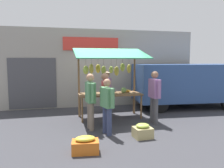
# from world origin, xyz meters

# --- Properties ---
(ground_plane) EXTENTS (40.00, 40.00, 0.00)m
(ground_plane) POSITION_xyz_m (0.00, 0.00, 0.00)
(ground_plane) COLOR #38383D
(street_backdrop) EXTENTS (9.00, 0.30, 3.40)m
(street_backdrop) POSITION_xyz_m (0.06, -2.20, 1.70)
(street_backdrop) COLOR #9E998E
(street_backdrop) RESTS_ON ground
(market_stall) EXTENTS (2.50, 1.46, 2.50)m
(market_stall) POSITION_xyz_m (-0.01, -0.06, 1.56)
(market_stall) COLOR brown
(market_stall) RESTS_ON ground
(vendor_with_sunhat) EXTENTS (0.42, 0.70, 1.63)m
(vendor_with_sunhat) POSITION_xyz_m (-0.06, -0.75, 0.96)
(vendor_with_sunhat) COLOR #232328
(vendor_with_sunhat) RESTS_ON ground
(shopper_with_ponytail) EXTENTS (0.31, 0.70, 1.67)m
(shopper_with_ponytail) POSITION_xyz_m (0.39, 0.95, 0.97)
(shopper_with_ponytail) COLOR navy
(shopper_with_ponytail) RESTS_ON ground
(shopper_with_shopping_bag) EXTENTS (0.23, 0.72, 1.71)m
(shopper_with_shopping_bag) POSITION_xyz_m (-1.24, 1.02, 1.00)
(shopper_with_shopping_bag) COLOR #4C4C51
(shopper_with_shopping_bag) RESTS_ON ground
(shopper_in_grey_tee) EXTENTS (0.33, 0.66, 1.56)m
(shopper_in_grey_tee) POSITION_xyz_m (0.50, 1.75, 0.89)
(shopper_in_grey_tee) COLOR navy
(shopper_in_grey_tee) RESTS_ON ground
(shopper_in_striped_shirt) EXTENTS (0.26, 0.71, 1.68)m
(shopper_in_striped_shirt) POSITION_xyz_m (0.88, 1.21, 0.97)
(shopper_in_striped_shirt) COLOR #726656
(shopper_in_striped_shirt) RESTS_ON ground
(parked_van) EXTENTS (4.53, 2.19, 1.88)m
(parked_van) POSITION_xyz_m (-3.47, -0.95, 1.12)
(parked_van) COLOR #2D4C84
(parked_van) RESTS_ON ground
(produce_crate_near) EXTENTS (0.50, 0.44, 0.39)m
(produce_crate_near) POSITION_xyz_m (-0.36, 2.25, 0.18)
(produce_crate_near) COLOR tan
(produce_crate_near) RESTS_ON ground
(produce_crate_side) EXTENTS (0.64, 0.46, 0.39)m
(produce_crate_side) POSITION_xyz_m (1.25, 2.86, 0.18)
(produce_crate_side) COLOR #D1661E
(produce_crate_side) RESTS_ON ground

